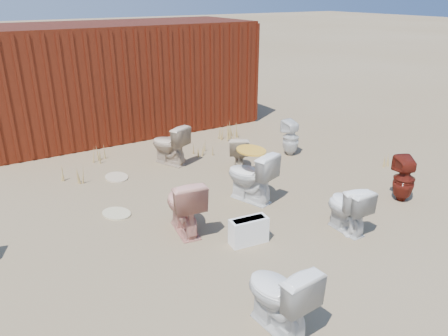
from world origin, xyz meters
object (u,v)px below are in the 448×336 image
toilet_front_pink (184,205)px  loose_tank (249,231)px  toilet_back_e (291,138)px  toilet_front_a (279,295)px  toilet_back_beige_right (239,152)px  toilet_back_beige_left (169,144)px  toilet_back_yellowlid (251,176)px  toilet_front_maroon (404,179)px  shipping_container (120,77)px  toilet_front_e (347,209)px  toilet_front_c (347,206)px

toilet_front_pink → loose_tank: toilet_front_pink is taller
toilet_back_e → loose_tank: 3.46m
toilet_front_a → toilet_back_beige_right: 4.09m
loose_tank → toilet_back_beige_left: bearing=90.7°
toilet_back_yellowlid → loose_tank: bearing=35.7°
toilet_back_e → toilet_front_a: bearing=47.9°
toilet_front_pink → toilet_back_e: 3.53m
toilet_front_pink → toilet_back_beige_right: size_ratio=1.23×
toilet_front_pink → toilet_front_maroon: 3.45m
toilet_front_a → toilet_back_e: toilet_front_a is taller
toilet_front_a → toilet_front_pink: (0.06, 2.13, 0.01)m
shipping_container → toilet_back_beige_left: (-0.05, -2.71, -0.82)m
toilet_back_yellowlid → toilet_front_a: bearing=42.1°
toilet_back_yellowlid → toilet_front_e: bearing=93.0°
toilet_back_yellowlid → toilet_back_e: size_ratio=1.16×
toilet_front_pink → toilet_front_a: bearing=96.8°
toilet_front_c → toilet_front_maroon: size_ratio=0.94×
toilet_front_pink → toilet_back_beige_right: bearing=-132.8°
toilet_front_pink → toilet_front_c: (1.93, -1.07, -0.06)m
toilet_front_e → toilet_back_yellowlid: 1.57m
toilet_back_beige_right → toilet_front_c: bearing=125.0°
shipping_container → toilet_front_e: 6.38m
toilet_front_a → toilet_back_e: (3.21, 3.73, -0.03)m
toilet_front_c → toilet_front_e: size_ratio=1.02×
shipping_container → toilet_front_c: shipping_container is taller
toilet_front_pink → toilet_back_e: toilet_front_pink is taller
toilet_back_beige_left → loose_tank: size_ratio=1.53×
toilet_front_maroon → loose_tank: size_ratio=1.43×
toilet_back_beige_left → toilet_back_beige_right: toilet_back_beige_left is taller
toilet_back_beige_left → toilet_back_e: bearing=136.4°
toilet_front_c → toilet_back_beige_right: toilet_front_c is taller
toilet_front_maroon → toilet_front_a: bearing=43.6°
toilet_front_e → loose_tank: size_ratio=1.32×
toilet_front_pink → toilet_front_e: size_ratio=1.21×
toilet_front_c → loose_tank: toilet_front_c is taller
toilet_back_beige_right → toilet_back_e: bearing=-142.0°
shipping_container → toilet_back_beige_right: bearing=-75.9°
toilet_front_e → toilet_front_a: bearing=27.7°
toilet_front_maroon → toilet_back_yellowlid: size_ratio=0.88×
toilet_back_yellowlid → toilet_front_pink: bearing=-5.2°
toilet_front_a → toilet_front_c: (2.00, 1.06, -0.05)m
toilet_front_a → toilet_front_pink: bearing=-96.1°
shipping_container → loose_tank: bearing=-93.6°
toilet_front_c → toilet_back_beige_left: (-1.04, 3.47, 0.05)m
toilet_front_maroon → loose_tank: 2.76m
toilet_back_beige_left → toilet_back_yellowlid: size_ratio=0.93×
toilet_back_beige_right → toilet_back_e: toilet_back_e is taller
shipping_container → toilet_front_a: (-1.00, -7.24, -0.82)m
toilet_front_pink → loose_tank: bearing=137.5°
toilet_front_a → loose_tank: size_ratio=1.54×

